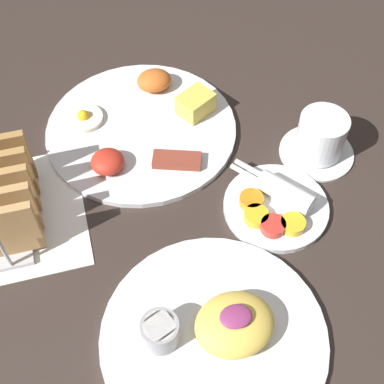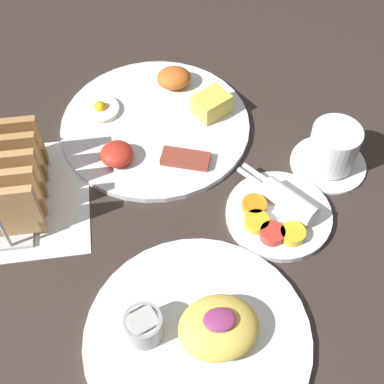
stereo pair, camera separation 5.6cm
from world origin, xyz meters
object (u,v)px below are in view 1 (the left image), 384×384
(plate_breakfast, at_px, (143,126))
(plate_condiments, at_px, (277,206))
(coffee_cup, at_px, (320,138))
(plate_foreground, at_px, (215,333))

(plate_breakfast, bearing_deg, plate_condiments, -53.68)
(plate_breakfast, bearing_deg, coffee_cup, -25.45)
(plate_condiments, bearing_deg, plate_breakfast, 126.32)
(plate_breakfast, xyz_separation_m, plate_condiments, (0.16, -0.21, 0.00))
(plate_condiments, bearing_deg, coffee_cup, 41.34)
(plate_breakfast, relative_size, coffee_cup, 2.63)
(plate_foreground, bearing_deg, plate_condiments, 48.82)
(plate_foreground, distance_m, coffee_cup, 0.36)
(coffee_cup, bearing_deg, plate_condiments, -138.66)
(plate_breakfast, relative_size, plate_condiments, 1.87)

